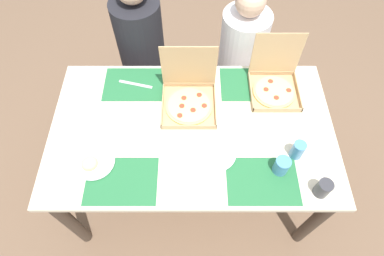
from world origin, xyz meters
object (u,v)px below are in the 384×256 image
at_px(pizza_box_corner_right, 189,97).
at_px(pizza_box_corner_left, 275,83).
at_px(diner_right_seat, 239,64).
at_px(plate_near_right, 216,154).
at_px(cup_red, 281,166).
at_px(plate_near_left, 94,162).
at_px(diner_left_seat, 144,60).
at_px(cup_clear_left, 323,188).
at_px(cup_dark, 298,150).

xyz_separation_m(pizza_box_corner_right, pizza_box_corner_left, (0.50, 0.10, -0.00)).
bearing_deg(diner_right_seat, plate_near_right, -104.30).
height_order(pizza_box_corner_left, diner_right_seat, diner_right_seat).
xyz_separation_m(pizza_box_corner_left, cup_red, (-0.04, -0.53, 0.00)).
bearing_deg(plate_near_right, pizza_box_corner_left, 51.05).
height_order(plate_near_left, diner_left_seat, diner_left_seat).
distance_m(plate_near_right, cup_clear_left, 0.54).
relative_size(cup_dark, cup_clear_left, 1.08).
height_order(plate_near_right, cup_clear_left, cup_clear_left).
bearing_deg(plate_near_left, diner_right_seat, 47.58).
relative_size(pizza_box_corner_left, plate_near_right, 1.54).
distance_m(pizza_box_corner_left, cup_clear_left, 0.67).
relative_size(cup_dark, diner_left_seat, 0.09).
distance_m(plate_near_left, cup_red, 0.95).
relative_size(plate_near_right, cup_red, 2.09).
relative_size(pizza_box_corner_right, cup_clear_left, 3.40).
height_order(pizza_box_corner_left, plate_near_right, pizza_box_corner_left).
xyz_separation_m(pizza_box_corner_right, plate_near_right, (0.14, -0.34, -0.04)).
relative_size(plate_near_left, cup_red, 2.10).
bearing_deg(diner_right_seat, cup_red, -84.56).
bearing_deg(cup_red, pizza_box_corner_left, 85.73).
distance_m(pizza_box_corner_left, diner_right_seat, 0.55).
xyz_separation_m(cup_clear_left, diner_right_seat, (-0.27, 1.10, -0.31)).
relative_size(cup_clear_left, diner_right_seat, 0.09).
xyz_separation_m(pizza_box_corner_right, diner_left_seat, (-0.34, 0.55, -0.26)).
bearing_deg(diner_left_seat, cup_red, -50.73).
bearing_deg(cup_clear_left, cup_dark, 112.64).
relative_size(pizza_box_corner_left, diner_left_seat, 0.26).
xyz_separation_m(pizza_box_corner_left, plate_near_right, (-0.36, -0.44, -0.04)).
distance_m(pizza_box_corner_right, cup_clear_left, 0.85).
xyz_separation_m(plate_near_right, cup_red, (0.32, -0.09, 0.04)).
distance_m(plate_near_right, cup_red, 0.33).
distance_m(pizza_box_corner_right, pizza_box_corner_left, 0.51).
bearing_deg(pizza_box_corner_right, cup_red, -42.81).
height_order(plate_near_right, diner_left_seat, diner_left_seat).
bearing_deg(diner_right_seat, pizza_box_corner_right, -124.07).
xyz_separation_m(cup_dark, diner_left_seat, (-0.89, 0.89, -0.27)).
relative_size(plate_near_left, cup_clear_left, 2.08).
bearing_deg(plate_near_right, plate_near_left, -175.48).
relative_size(pizza_box_corner_left, diner_right_seat, 0.28).
bearing_deg(diner_right_seat, cup_clear_left, -75.98).
distance_m(pizza_box_corner_right, diner_left_seat, 0.69).
relative_size(plate_near_left, plate_near_right, 1.01).
bearing_deg(pizza_box_corner_right, pizza_box_corner_left, 11.70).
height_order(pizza_box_corner_right, pizza_box_corner_left, pizza_box_corner_right).
bearing_deg(diner_right_seat, cup_dark, -78.08).
relative_size(plate_near_left, cup_dark, 1.93).
bearing_deg(plate_near_right, cup_red, -15.59).
bearing_deg(pizza_box_corner_right, diner_left_seat, 121.48).
bearing_deg(cup_dark, pizza_box_corner_right, 148.49).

